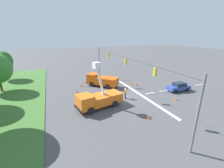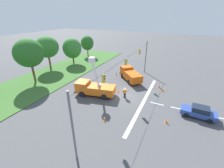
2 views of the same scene
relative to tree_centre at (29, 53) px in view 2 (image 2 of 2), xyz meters
The scene contains 19 objects.
ground_plane 19.46m from the tree_centre, 82.97° to the right, with size 200.00×200.00×0.00m, color #4C4C4F.
grass_verge 6.30m from the tree_centre, 10.13° to the right, with size 56.00×12.00×0.10m, color #3D6B2D.
lane_markings 23.97m from the tree_centre, 84.39° to the right, with size 17.60×15.25×0.01m.
signal_gantry 18.60m from the tree_centre, 83.07° to the right, with size 26.20×0.33×7.20m.
tree_centre is the anchor object (origin of this frame).
tree_east 8.10m from the tree_centre, 24.58° to the left, with size 5.52×5.16×7.97m.
tree_far_east 13.39m from the tree_centre, ahead, with size 4.93×4.88×6.99m.
tree_east_end 21.97m from the tree_centre, ahead, with size 4.12×3.94×6.51m.
utility_truck_bucket_lift 14.26m from the tree_centre, 87.52° to the right, with size 3.69×6.98×6.51m.
utility_truck_support_near 19.77m from the tree_centre, 61.58° to the right, with size 6.13×6.03×2.39m.
sedan_blue 29.63m from the tree_centre, 87.40° to the right, with size 2.06×4.37×1.56m.
road_worker 19.21m from the tree_centre, 84.04° to the right, with size 0.49×0.50×1.77m.
traffic_cone_foreground_left 17.97m from the tree_centre, 78.84° to the right, with size 0.36×0.36×0.66m.
traffic_cone_foreground_right 14.86m from the tree_centre, 57.25° to the right, with size 0.36×0.36×0.77m.
traffic_cone_mid_left 19.66m from the tree_centre, 104.53° to the right, with size 0.36×0.36×0.64m.
traffic_cone_mid_right 17.84m from the tree_centre, 50.23° to the right, with size 0.36×0.36×0.72m.
traffic_cone_near_bucket 25.35m from the tree_centre, 73.42° to the right, with size 0.36×0.36×0.80m.
traffic_cone_lane_edge_a 26.16m from the tree_centre, 93.95° to the right, with size 0.36×0.36×0.69m.
traffic_cone_lane_edge_b 25.00m from the tree_centre, 70.56° to the right, with size 0.36×0.36×0.82m.
Camera 2 is at (-20.63, -7.34, 12.45)m, focal length 24.00 mm.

